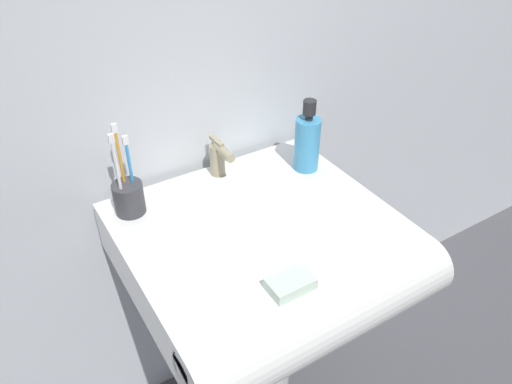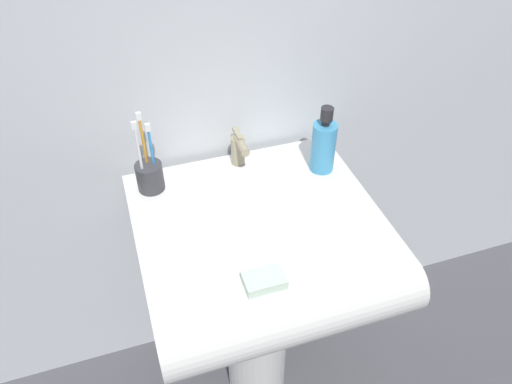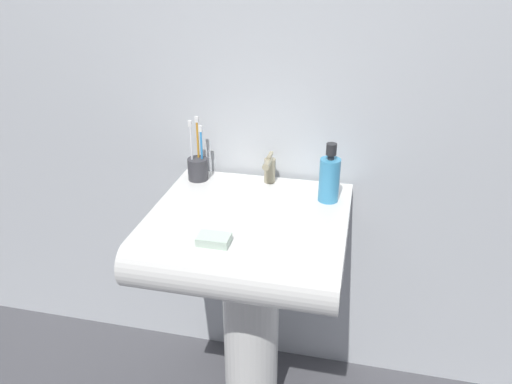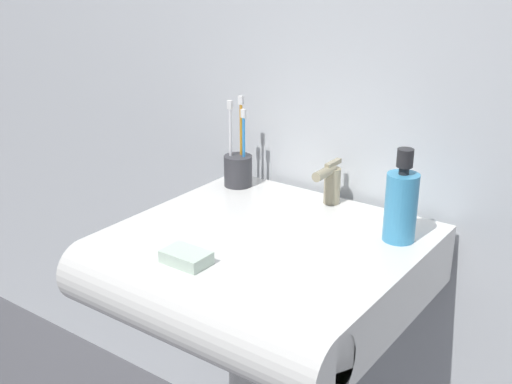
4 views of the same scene
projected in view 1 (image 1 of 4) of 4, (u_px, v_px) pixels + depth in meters
The scene contains 7 objects.
wall_back at pixel (185, 8), 1.09m from camera, with size 5.00×0.05×2.40m, color silver.
sink_pedestal at pixel (256, 351), 1.39m from camera, with size 0.19×0.19×0.68m, color white.
sink_basin at pixel (269, 256), 1.11m from camera, with size 0.59×0.57×0.13m.
faucet at pixel (219, 157), 1.23m from camera, with size 0.04×0.10×0.10m.
toothbrush_cup at pixel (128, 196), 1.11m from camera, with size 0.07×0.07×0.22m.
soap_bottle at pixel (307, 142), 1.24m from camera, with size 0.06×0.06×0.19m.
bar_soap at pixel (290, 284), 0.94m from camera, with size 0.09×0.06×0.02m, color silver.
Camera 1 is at (-0.45, -0.73, 1.51)m, focal length 35.00 mm.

